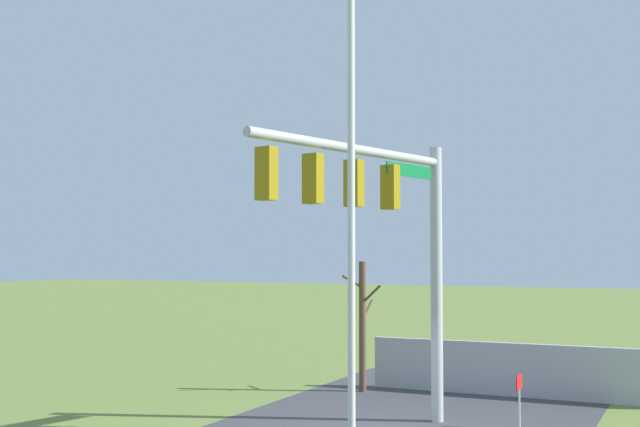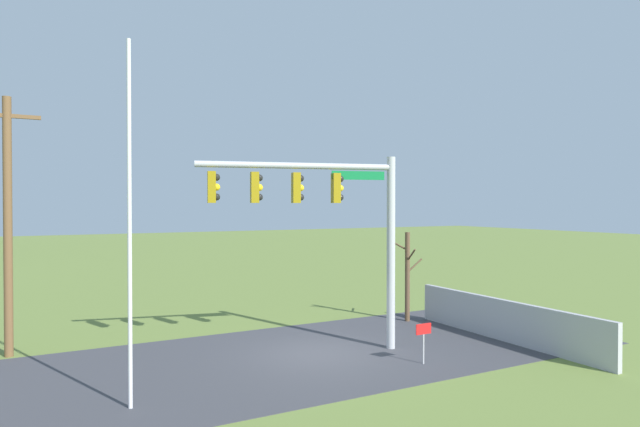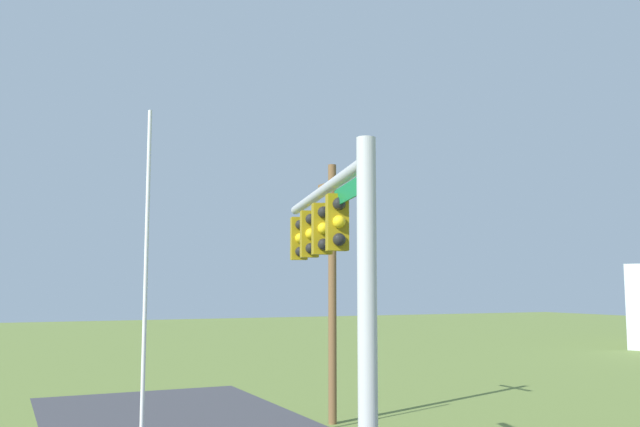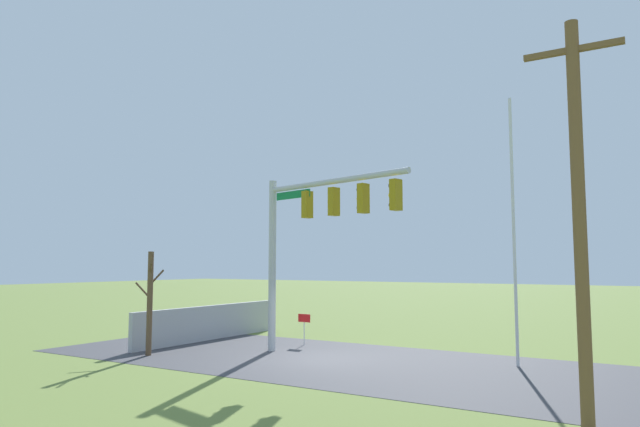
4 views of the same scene
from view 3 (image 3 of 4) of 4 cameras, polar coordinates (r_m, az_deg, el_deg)
name	(u,v)px [view 3 (image 3 of 4)]	position (r m, az deg, el deg)	size (l,w,h in m)	color
signal_mast	(335,265)	(11.74, 1.23, -4.33)	(6.33, 1.76, 6.37)	#B2B5BA
flagpole	(146,284)	(17.29, -14.30, -5.66)	(0.10, 0.10, 8.63)	silver
utility_pole	(332,287)	(21.86, 1.03, -6.09)	(1.90, 0.26, 8.17)	brown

